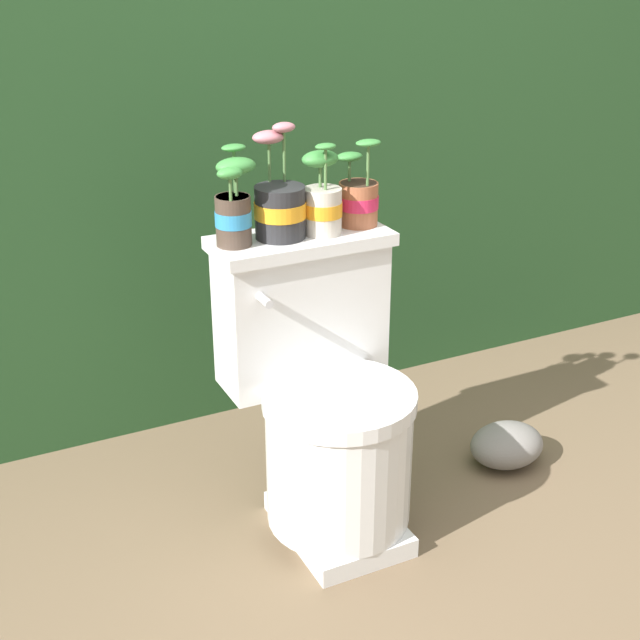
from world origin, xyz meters
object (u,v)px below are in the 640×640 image
object	(u,v)px
potted_plant_left	(234,207)
potted_plant_middle	(323,200)
potted_plant_midleft	(280,205)
potted_plant_midright	(358,198)
garden_stone	(507,445)
toilet	(325,407)

from	to	relation	value
potted_plant_left	potted_plant_middle	xyz separation A→B (m)	(0.22, -0.01, -0.01)
potted_plant_midleft	potted_plant_middle	world-z (taller)	potted_plant_midleft
potted_plant_left	potted_plant_midleft	bearing A→B (deg)	3.28
potted_plant_midright	garden_stone	xyz separation A→B (m)	(0.40, -0.15, -0.72)
potted_plant_left	potted_plant_midright	bearing A→B (deg)	1.47
potted_plant_midright	potted_plant_midleft	bearing A→B (deg)	-179.54
potted_plant_left	potted_plant_midright	size ratio (longest dim) A/B	1.05
potted_plant_middle	garden_stone	world-z (taller)	potted_plant_middle
potted_plant_left	potted_plant_middle	size ratio (longest dim) A/B	1.03
toilet	potted_plant_middle	world-z (taller)	potted_plant_middle
toilet	potted_plant_middle	distance (m)	0.49
potted_plant_left	potted_plant_middle	bearing A→B (deg)	-3.31
potted_plant_middle	toilet	bearing A→B (deg)	-113.93
potted_plant_midleft	garden_stone	distance (m)	0.96
toilet	garden_stone	distance (m)	0.62
potted_plant_left	toilet	bearing A→B (deg)	-39.22
toilet	potted_plant_midleft	xyz separation A→B (m)	(-0.05, 0.14, 0.47)
potted_plant_midleft	potted_plant_middle	bearing A→B (deg)	-10.59
toilet	potted_plant_midleft	bearing A→B (deg)	109.22
potted_plant_left	potted_plant_midleft	size ratio (longest dim) A/B	0.87
toilet	potted_plant_middle	xyz separation A→B (m)	(0.05, 0.12, 0.48)
potted_plant_midleft	garden_stone	size ratio (longest dim) A/B	1.21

